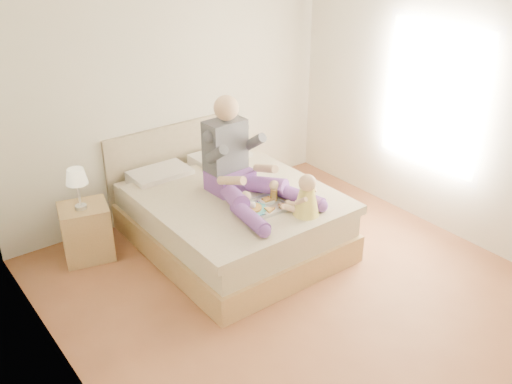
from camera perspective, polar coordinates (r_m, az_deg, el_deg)
room at (r=4.64m, az=5.16°, el=5.91°), size 4.02×4.22×2.71m
bed at (r=5.87m, az=-2.93°, el=-2.16°), size 1.70×2.18×1.00m
nightstand at (r=5.86m, az=-16.60°, el=-3.83°), size 0.55×0.51×0.56m
lamp at (r=5.55m, az=-17.51°, el=1.28°), size 0.20×0.20×0.42m
adult at (r=5.49m, az=-1.72°, el=2.52°), size 0.84×1.20×0.99m
tray at (r=5.33m, az=0.45°, el=-1.36°), size 0.49×0.39×0.13m
baby at (r=5.19m, az=4.99°, el=-0.64°), size 0.30×0.36×0.40m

